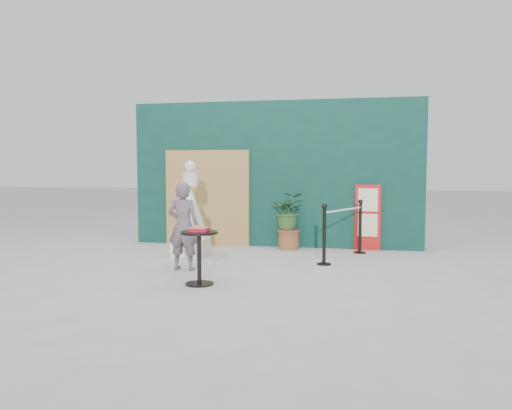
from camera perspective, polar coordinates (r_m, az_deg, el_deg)
name	(u,v)px	position (r m, az deg, el deg)	size (l,w,h in m)	color
ground	(240,278)	(7.48, -1.85, -8.35)	(60.00, 60.00, 0.00)	#ADAAA5
back_wall	(275,174)	(10.39, 2.15, 3.55)	(6.00, 0.30, 3.00)	#0B3231
bamboo_fence	(207,198)	(10.52, -5.59, 0.82)	(1.80, 0.08, 2.00)	tan
woman	(183,226)	(8.03, -8.30, -2.39)	(0.52, 0.34, 1.41)	#655660
menu_board	(368,217)	(10.10, 12.64, -1.40)	(0.50, 0.07, 1.30)	red
statue	(191,217)	(9.30, -7.46, -1.38)	(0.69, 0.69, 1.77)	white
cafe_table	(199,249)	(7.03, -6.52, -5.06)	(0.52, 0.52, 0.75)	black
food_basket	(199,229)	(6.99, -6.52, -2.72)	(0.26, 0.19, 0.11)	red
planter	(289,216)	(9.99, 3.78, -1.29)	(0.67, 0.58, 1.15)	brown
stanchion_barrier	(343,231)	(9.10, 9.95, -2.97)	(0.84, 1.54, 1.03)	black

